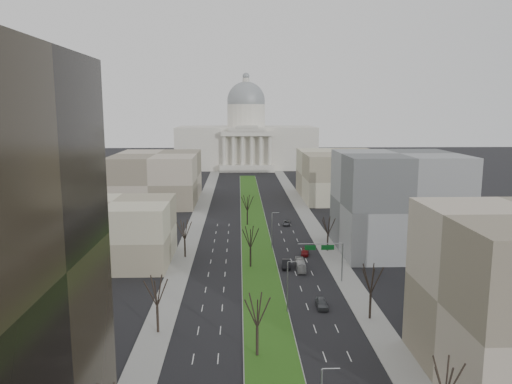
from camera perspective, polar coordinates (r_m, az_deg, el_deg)
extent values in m
plane|color=black|center=(149.71, -0.23, -3.82)|extent=(600.00, 600.00, 0.00)
cube|color=#999993|center=(148.72, -0.22, -3.88)|extent=(8.00, 222.00, 0.15)
cube|color=#1F4C14|center=(148.70, -0.22, -3.85)|extent=(7.70, 221.70, 0.06)
cube|color=gray|center=(126.12, -7.90, -6.44)|extent=(5.00, 330.00, 0.15)
cube|color=gray|center=(127.34, 8.06, -6.29)|extent=(5.00, 330.00, 0.15)
cube|color=beige|center=(296.49, -1.13, 5.17)|extent=(80.00, 40.00, 24.00)
cube|color=beige|center=(274.57, -1.05, 2.72)|extent=(30.00, 6.00, 4.00)
cube|color=beige|center=(272.97, -1.06, 6.68)|extent=(28.00, 5.00, 2.50)
cube|color=beige|center=(272.88, -1.06, 7.10)|extent=(20.00, 5.00, 1.80)
cube|color=beige|center=(272.81, -1.06, 7.44)|extent=(12.00, 5.00, 1.60)
cylinder|color=beige|center=(295.66, -1.14, 8.65)|extent=(22.00, 22.00, 14.00)
sphere|color=gray|center=(295.66, -1.14, 10.39)|extent=(22.00, 22.00, 22.00)
cylinder|color=beige|center=(296.03, -1.15, 12.52)|extent=(4.00, 4.00, 4.00)
sphere|color=gray|center=(296.20, -1.15, 13.10)|extent=(4.00, 4.00, 4.00)
cylinder|color=beige|center=(273.65, -3.68, 4.78)|extent=(2.00, 2.00, 16.00)
cylinder|color=beige|center=(273.55, -2.63, 4.79)|extent=(2.00, 2.00, 16.00)
cylinder|color=beige|center=(273.54, -1.58, 4.80)|extent=(2.00, 2.00, 16.00)
cylinder|color=beige|center=(273.62, -0.53, 4.80)|extent=(2.00, 2.00, 16.00)
cylinder|color=beige|center=(273.79, 0.52, 4.81)|extent=(2.00, 2.00, 16.00)
cylinder|color=beige|center=(274.05, 1.57, 4.81)|extent=(2.00, 2.00, 16.00)
cube|color=gray|center=(117.51, -16.04, -4.42)|extent=(26.00, 22.00, 14.00)
cube|color=#5D6062|center=(125.76, 15.85, -1.18)|extent=(28.00, 26.00, 24.00)
cube|color=gray|center=(189.83, -11.23, 1.61)|extent=(30.00, 40.00, 18.00)
cube|color=gray|center=(196.31, 9.63, 1.91)|extent=(30.00, 40.00, 18.00)
cylinder|color=black|center=(81.43, -11.17, -14.12)|extent=(0.40, 0.40, 4.32)
cylinder|color=black|center=(118.83, -8.12, -6.42)|extent=(0.40, 0.40, 4.22)
cylinder|color=black|center=(86.82, 12.92, -12.62)|extent=(0.40, 0.40, 4.42)
cylinder|color=black|center=(123.93, 8.19, -5.80)|extent=(0.40, 0.40, 4.03)
cylinder|color=black|center=(73.22, 0.14, -16.76)|extent=(0.40, 0.40, 4.32)
cylinder|color=black|center=(110.49, -0.64, -7.53)|extent=(0.40, 0.40, 4.32)
cylinder|color=black|center=(149.18, -1.00, -3.02)|extent=(0.40, 0.40, 4.32)
cylinder|color=gray|center=(53.01, 8.57, -19.32)|extent=(1.80, 0.12, 0.12)
cylinder|color=gray|center=(86.41, 3.61, -10.86)|extent=(0.20, 0.20, 9.00)
cylinder|color=gray|center=(85.01, 4.25, -7.94)|extent=(1.80, 0.12, 0.12)
cylinder|color=gray|center=(124.56, 1.83, -4.45)|extent=(0.20, 0.20, 9.00)
cylinder|color=gray|center=(123.59, 2.25, -2.37)|extent=(1.80, 0.12, 0.12)
cylinder|color=gray|center=(102.47, 9.82, -7.98)|extent=(0.24, 0.24, 8.00)
cylinder|color=gray|center=(100.53, 7.37, -5.88)|extent=(9.00, 0.18, 0.18)
cube|color=#0C591E|center=(101.07, 8.19, -6.29)|extent=(2.60, 0.08, 1.00)
cube|color=#0C591E|center=(100.52, 6.22, -6.33)|extent=(2.20, 0.08, 1.00)
imported|color=#4B4E52|center=(90.43, 7.53, -12.49)|extent=(1.97, 4.75, 1.61)
imported|color=black|center=(110.83, 3.48, -8.20)|extent=(2.32, 5.39, 1.72)
imported|color=maroon|center=(120.40, 5.61, -6.89)|extent=(2.44, 4.60, 1.27)
imported|color=#4E5056|center=(150.10, 3.51, -3.55)|extent=(2.82, 4.86, 1.27)
imported|color=#B9B9B9|center=(109.65, 5.10, -8.31)|extent=(2.00, 7.63, 2.11)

